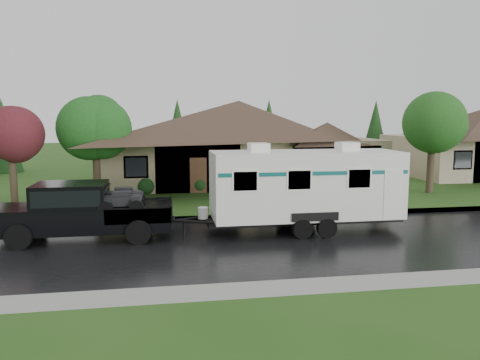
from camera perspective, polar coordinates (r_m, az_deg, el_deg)
name	(u,v)px	position (r m, az deg, el deg)	size (l,w,h in m)	color
ground	(245,230)	(19.36, 0.65, -6.14)	(140.00, 140.00, 0.00)	#285019
road	(255,243)	(17.46, 1.80, -7.67)	(140.00, 8.00, 0.01)	black
curb	(237,217)	(21.51, -0.40, -4.53)	(140.00, 0.50, 0.15)	gray
lawn	(209,180)	(33.98, -3.76, -0.02)	(140.00, 26.00, 0.15)	#285019
house_main	(243,132)	(32.84, 0.39, 5.89)	(19.44, 10.80, 6.90)	gray
tree_left_green	(95,126)	(26.08, -17.26, 6.30)	(3.49, 3.49, 5.77)	#382B1E
tree_red	(11,137)	(26.51, -26.17, 4.70)	(3.01, 3.01, 4.99)	#382B1E
tree_right_green	(433,122)	(29.72, 22.45, 6.53)	(3.64, 3.64, 6.02)	#382B1E
shrub_row	(251,183)	(28.59, 1.35, -0.31)	(13.60, 1.00, 1.00)	#143814
pickup_truck	(80,209)	(18.70, -18.88, -3.41)	(6.51, 2.48, 2.17)	black
travel_trailer	(305,184)	(19.17, 7.98, -0.53)	(8.03, 2.82, 3.60)	silver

